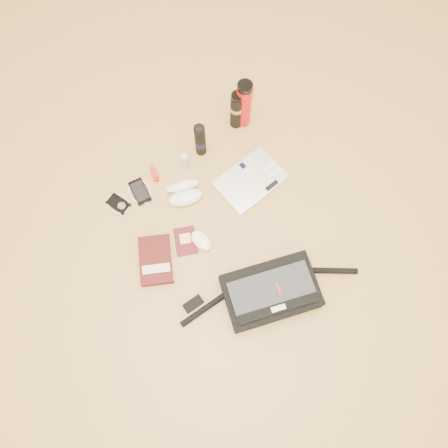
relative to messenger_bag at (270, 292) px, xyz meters
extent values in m
plane|color=tan|center=(-0.02, 0.30, -0.05)|extent=(4.00, 4.00, 0.00)
cube|color=black|center=(0.00, 0.00, 0.00)|extent=(0.43, 0.32, 0.09)
cube|color=#2B2E33|center=(0.00, -0.01, 0.05)|extent=(0.37, 0.24, 0.01)
cube|color=black|center=(-0.02, -0.08, 0.05)|extent=(0.34, 0.12, 0.01)
cube|color=beige|center=(-0.02, -0.08, 0.05)|extent=(0.06, 0.03, 0.01)
cube|color=maroon|center=(0.03, -0.01, 0.05)|extent=(0.02, 0.05, 0.01)
cylinder|color=black|center=(-0.27, 0.08, -0.04)|extent=(0.24, 0.05, 0.03)
cylinder|color=black|center=(0.28, -0.05, -0.04)|extent=(0.22, 0.15, 0.03)
cube|color=black|center=(-0.30, 0.13, -0.04)|extent=(0.09, 0.05, 0.02)
cube|color=silver|center=(0.21, 0.50, -0.04)|extent=(0.33, 0.26, 0.02)
cube|color=black|center=(0.21, 0.58, -0.03)|extent=(0.03, 0.03, 0.00)
cube|color=white|center=(0.32, 0.51, -0.03)|extent=(0.06, 0.03, 0.01)
cube|color=white|center=(0.32, 0.47, -0.03)|extent=(0.05, 0.02, 0.01)
cube|color=black|center=(0.28, 0.42, -0.03)|extent=(0.07, 0.03, 0.01)
cube|color=#40100F|center=(-0.35, 0.37, -0.03)|extent=(0.21, 0.25, 0.04)
cube|color=beige|center=(-0.29, 0.34, -0.03)|extent=(0.08, 0.19, 0.03)
cube|color=beige|center=(-0.37, 0.33, -0.01)|extent=(0.12, 0.08, 0.00)
cube|color=#4F101C|center=(-0.20, 0.39, -0.05)|extent=(0.13, 0.16, 0.01)
cube|color=gold|center=(-0.19, 0.40, -0.04)|extent=(0.06, 0.06, 0.00)
ellipsoid|color=white|center=(-0.14, 0.35, -0.03)|extent=(0.09, 0.12, 0.04)
ellipsoid|color=white|center=(-0.10, 0.57, -0.03)|extent=(0.17, 0.12, 0.05)
ellipsoid|color=white|center=(-0.09, 0.62, -0.01)|extent=(0.18, 0.12, 0.09)
ellipsoid|color=black|center=(-0.13, 0.58, -0.02)|extent=(0.05, 0.04, 0.01)
ellipsoid|color=black|center=(-0.07, 0.56, -0.02)|extent=(0.05, 0.04, 0.01)
cylinder|color=black|center=(-0.10, 0.57, -0.02)|extent=(0.02, 0.01, 0.00)
cube|color=black|center=(-0.38, 0.70, -0.04)|extent=(0.10, 0.12, 0.01)
cylinder|color=gray|center=(-0.37, 0.68, -0.04)|extent=(0.05, 0.05, 0.00)
torus|color=silver|center=(-0.38, 0.70, -0.04)|extent=(0.12, 0.12, 0.01)
cube|color=black|center=(-0.27, 0.71, -0.04)|extent=(0.07, 0.13, 0.01)
cube|color=black|center=(-0.27, 0.71, -0.04)|extent=(0.06, 0.10, 0.00)
torus|color=silver|center=(-0.27, 0.71, -0.04)|extent=(0.11, 0.11, 0.01)
cube|color=red|center=(-0.17, 0.75, -0.04)|extent=(0.03, 0.05, 0.02)
cube|color=#B2120F|center=(-0.17, 0.72, -0.04)|extent=(0.02, 0.02, 0.02)
cylinder|color=#97979A|center=(-0.16, 0.79, -0.04)|extent=(0.02, 0.03, 0.02)
cylinder|color=#A1C0D4|center=(-0.02, 0.72, 0.00)|extent=(0.04, 0.04, 0.09)
cylinder|color=white|center=(-0.02, 0.72, 0.05)|extent=(0.03, 0.03, 0.02)
cylinder|color=white|center=(-0.02, 0.72, 0.06)|extent=(0.02, 0.02, 0.01)
cylinder|color=black|center=(0.09, 0.75, 0.05)|extent=(0.06, 0.06, 0.21)
cylinder|color=black|center=(0.09, 0.75, 0.03)|extent=(0.07, 0.07, 0.04)
ellipsoid|color=black|center=(0.09, 0.75, 0.16)|extent=(0.06, 0.06, 0.02)
cylinder|color=black|center=(0.31, 0.80, 0.06)|extent=(0.07, 0.07, 0.21)
cylinder|color=gray|center=(0.31, 0.80, 0.08)|extent=(0.07, 0.07, 0.03)
cylinder|color=black|center=(0.31, 0.80, 0.17)|extent=(0.07, 0.07, 0.02)
cylinder|color=red|center=(0.34, 0.80, 0.08)|extent=(0.08, 0.08, 0.26)
cylinder|color=black|center=(0.34, 0.80, 0.22)|extent=(0.08, 0.08, 0.03)
camera|label=1|loc=(-0.34, -0.19, 1.82)|focal=35.00mm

